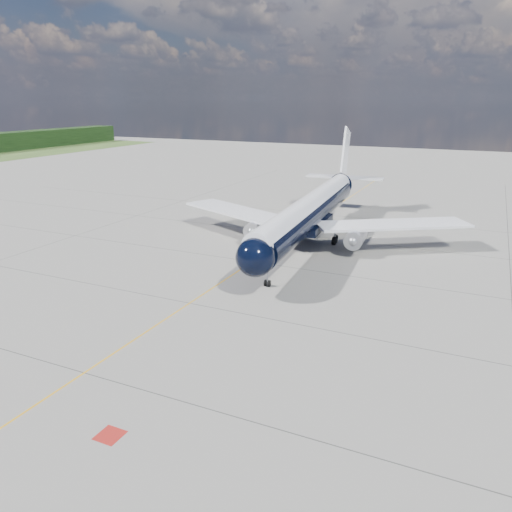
% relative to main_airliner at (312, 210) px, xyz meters
% --- Properties ---
extents(ground, '(320.00, 320.00, 0.00)m').
position_rel_main_airliner_xyz_m(ground, '(-3.78, -7.07, -4.76)').
color(ground, gray).
rests_on(ground, ground).
extents(taxiway_centerline, '(0.16, 160.00, 0.01)m').
position_rel_main_airliner_xyz_m(taxiway_centerline, '(-3.78, -12.07, -4.75)').
color(taxiway_centerline, '#E09D0B').
rests_on(taxiway_centerline, ground).
extents(red_marking, '(1.60, 1.60, 0.01)m').
position_rel_main_airliner_xyz_m(red_marking, '(3.02, -47.07, -4.75)').
color(red_marking, maroon).
rests_on(red_marking, ground).
extents(main_airliner, '(43.50, 53.10, 15.33)m').
position_rel_main_airliner_xyz_m(main_airliner, '(0.00, 0.00, 0.00)').
color(main_airliner, black).
rests_on(main_airliner, ground).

